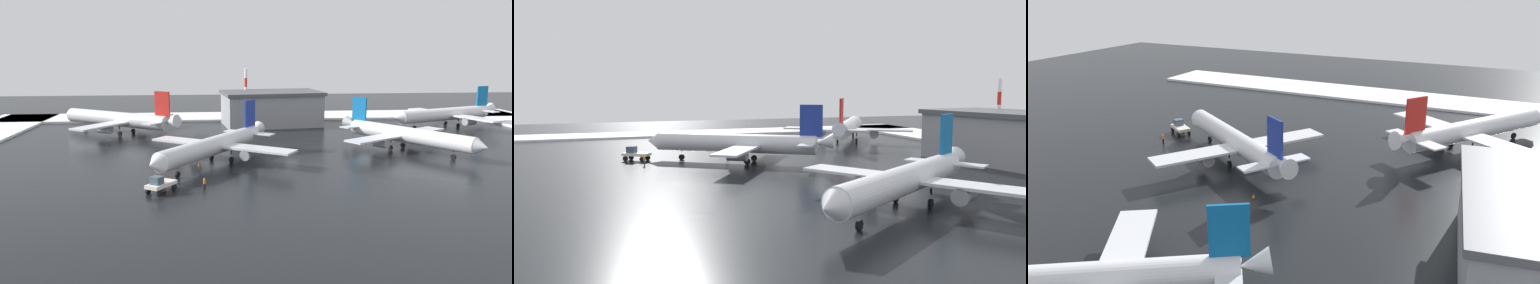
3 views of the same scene
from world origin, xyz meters
The scene contains 11 objects.
ground_plane centered at (0.00, 0.00, 0.00)m, with size 240.00×240.00×0.00m, color black.
snow_bank_right centered at (67.00, 0.00, 0.27)m, with size 14.00×116.00×0.54m, color white.
airplane_parked_portside centered at (14.72, 8.11, 3.31)m, with size 25.47×29.66×10.00m.
airplane_far_rear centered at (-22.45, 0.00, 3.18)m, with size 24.60×28.67×9.61m.
airplane_foreground_jet centered at (36.71, -24.35, 3.47)m, with size 30.77×26.47×10.49m.
pushback_tug centered at (22.49, 24.90, 1.28)m, with size 4.35×5.06×2.50m.
ground_crew_by_nose_gear centered at (21.15, 8.68, 0.97)m, with size 0.36×0.36×1.71m.
ground_crew_near_tug centered at (16.35, 23.88, 0.97)m, with size 0.36×0.36×1.71m.
traffic_cone_near_nose centered at (19.26, 8.52, 0.28)m, with size 0.36×0.36×0.55m, color orange.
traffic_cone_mid_line centered at (17.51, 9.35, 0.28)m, with size 0.36×0.36×0.55m, color orange.
traffic_cone_wingtip_side centered at (4.02, -1.01, 0.28)m, with size 0.36×0.36×0.55m, color orange.
Camera 3 is at (-48.12, -30.94, 28.01)m, focal length 35.00 mm.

